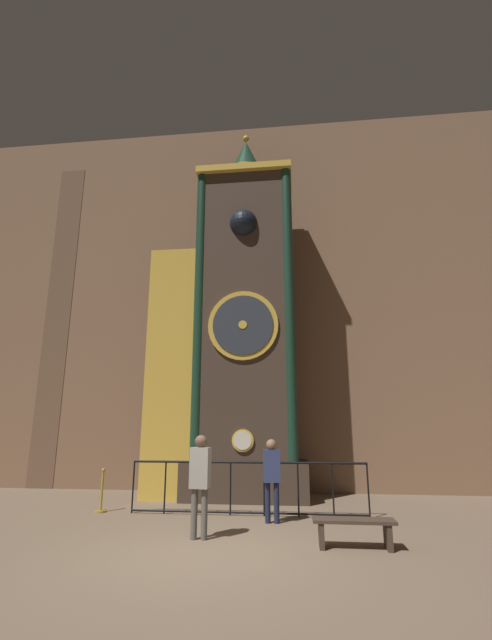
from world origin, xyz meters
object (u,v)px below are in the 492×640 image
clock_tower (230,329)px  visitor_far (272,472)px  stanchion_post (101,498)px  visitor_near (200,475)px  visitor_bench (354,527)px

clock_tower → visitor_far: clock_tower is taller
visitor_far → stanchion_post: bearing=162.9°
visitor_far → stanchion_post: size_ratio=1.73×
clock_tower → visitor_near: size_ratio=6.41×
visitor_far → visitor_bench: 2.28m
visitor_bench → visitor_near: bearing=174.2°
visitor_near → visitor_bench: visitor_near is taller
stanchion_post → visitor_near: bearing=-37.7°
clock_tower → visitor_far: size_ratio=6.84×
clock_tower → visitor_far: bearing=-64.6°
visitor_near → visitor_far: 1.85m
clock_tower → visitor_bench: bearing=-58.5°
visitor_far → clock_tower: bearing=108.5°
clock_tower → stanchion_post: (-2.63, -2.03, -4.32)m
visitor_far → visitor_bench: (1.40, -1.67, -0.67)m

